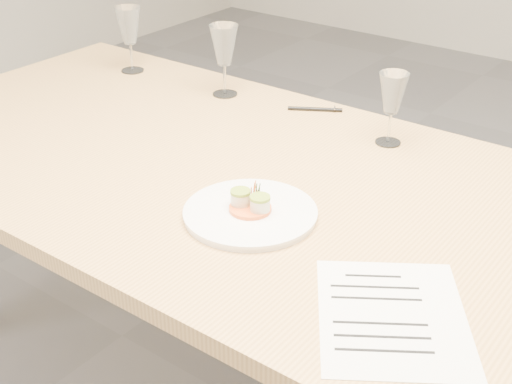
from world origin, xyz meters
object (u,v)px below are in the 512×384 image
Objects in this scene: dining_table at (301,217)px; wine_glass_1 at (224,47)px; dinner_plate at (250,212)px; recipe_sheet at (392,316)px; wine_glass_2 at (393,95)px; wine_glass_0 at (129,27)px; ballpoint_pen at (315,109)px.

wine_glass_1 is at bearing 144.77° from dining_table.
dinner_plate is 0.41m from recipe_sheet.
wine_glass_2 is at bearing 84.48° from recipe_sheet.
dining_table is 0.40m from wine_glass_2.
dinner_plate is at bearing -30.46° from wine_glass_0.
ballpoint_pen is at bearing 119.00° from dining_table.
wine_glass_1 reaches higher than ballpoint_pen.
wine_glass_1 is at bearing 133.21° from dinner_plate.
recipe_sheet is at bearing -61.90° from wine_glass_2.
dining_table is 0.66m from wine_glass_1.
recipe_sheet is at bearing -16.89° from dinner_plate.
wine_glass_1 reaches higher than wine_glass_0.
wine_glass_2 is (0.26, -0.07, 0.12)m from ballpoint_pen.
wine_glass_0 is 0.37m from wine_glass_1.
wine_glass_2 is at bearing 84.32° from dining_table.
dining_table is at bearing -91.63° from ballpoint_pen.
recipe_sheet is at bearing -79.89° from ballpoint_pen.
wine_glass_1 reaches higher than dinner_plate.
dining_table is at bearing -35.23° from wine_glass_1.
wine_glass_0 reaches higher than dining_table.
wine_glass_0 is at bearing 158.52° from dining_table.
dining_table is at bearing -21.48° from wine_glass_0.
dinner_plate reaches higher than ballpoint_pen.
wine_glass_0 is (-0.65, -0.07, 0.14)m from ballpoint_pen.
ballpoint_pen is 0.66× the size of wine_glass_1.
dinner_plate is 1.51× the size of wine_glass_2.
wine_glass_1 reaches higher than dining_table.
wine_glass_0 is (-0.88, 0.35, 0.21)m from dining_table.
wine_glass_2 reaches higher than recipe_sheet.
recipe_sheet is 0.71m from wine_glass_2.
recipe_sheet is at bearing -36.01° from wine_glass_1.
dining_table is 17.57× the size of ballpoint_pen.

